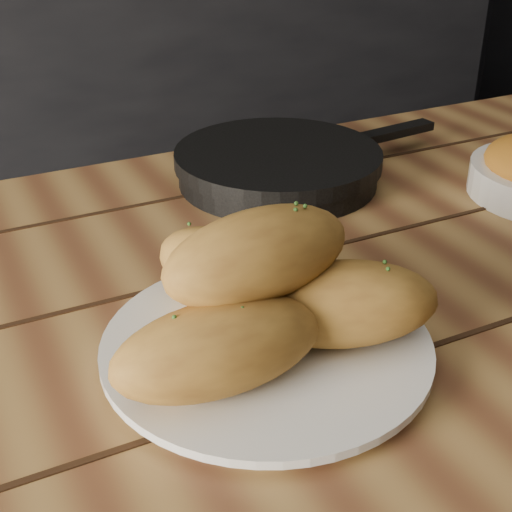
% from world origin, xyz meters
% --- Properties ---
extents(table, '(1.45, 0.92, 0.75)m').
position_xyz_m(table, '(0.38, 0.42, 0.65)').
color(table, olive).
rests_on(table, ground).
extents(plate, '(0.28, 0.28, 0.02)m').
position_xyz_m(plate, '(0.22, 0.38, 0.76)').
color(plate, white).
rests_on(plate, table).
extents(bread_rolls, '(0.29, 0.24, 0.12)m').
position_xyz_m(bread_rolls, '(0.22, 0.37, 0.82)').
color(bread_rolls, '#B17E31').
rests_on(bread_rolls, plate).
extents(skillet, '(0.41, 0.27, 0.05)m').
position_xyz_m(skillet, '(0.42, 0.71, 0.77)').
color(skillet, black).
rests_on(skillet, table).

